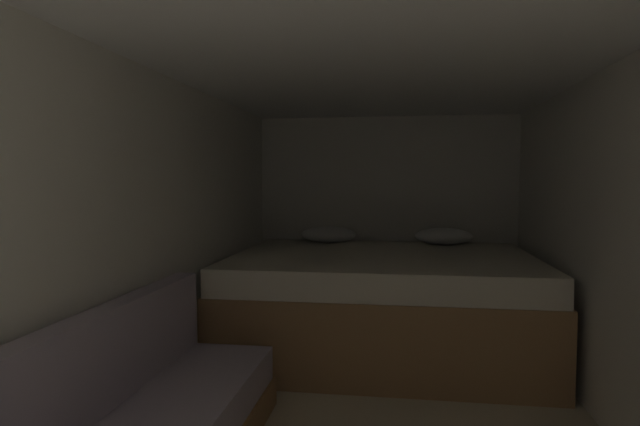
% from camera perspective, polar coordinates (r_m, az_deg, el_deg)
% --- Properties ---
extents(wall_back, '(2.63, 0.05, 2.02)m').
position_cam_1_polar(wall_back, '(5.37, 7.07, -0.60)').
color(wall_back, silver).
rests_on(wall_back, ground).
extents(wall_left, '(0.05, 5.57, 2.02)m').
position_cam_1_polar(wall_left, '(2.94, -20.57, -4.16)').
color(wall_left, silver).
rests_on(wall_left, ground).
extents(ceiling_slab, '(2.63, 5.57, 0.05)m').
position_cam_1_polar(ceiling_slab, '(2.63, 5.61, 17.90)').
color(ceiling_slab, white).
rests_on(ceiling_slab, wall_left).
extents(bed, '(2.41, 1.91, 0.95)m').
position_cam_1_polar(bed, '(4.45, 6.67, -9.38)').
color(bed, '#9E7247').
rests_on(bed, ground).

